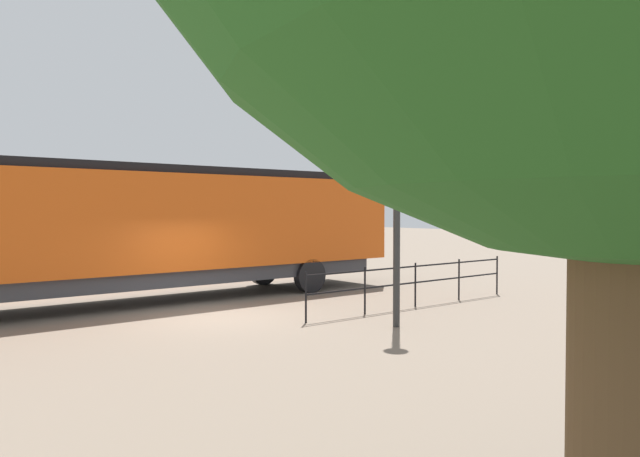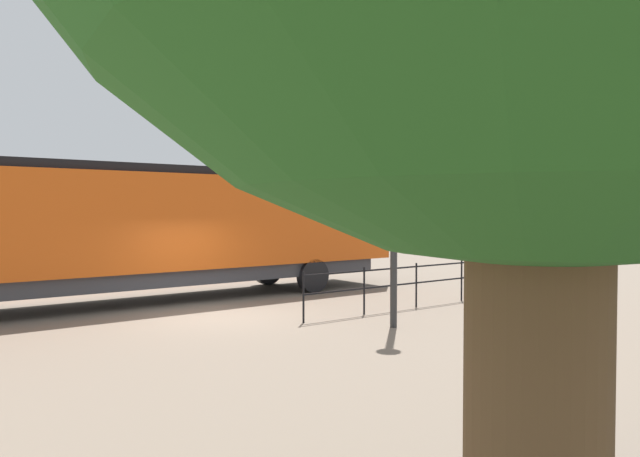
{
  "view_description": "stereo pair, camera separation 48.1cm",
  "coord_description": "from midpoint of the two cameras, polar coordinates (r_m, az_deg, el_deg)",
  "views": [
    {
      "loc": [
        13.39,
        -7.6,
        2.7
      ],
      "look_at": [
        0.75,
        2.77,
        2.2
      ],
      "focal_mm": 34.05,
      "sensor_mm": 36.0,
      "label": 1
    },
    {
      "loc": [
        13.69,
        -7.22,
        2.7
      ],
      "look_at": [
        0.75,
        2.77,
        2.2
      ],
      "focal_mm": 34.05,
      "sensor_mm": 36.0,
      "label": 2
    }
  ],
  "objects": [
    {
      "name": "ground_plane",
      "position": [
        15.67,
        -8.93,
        -8.19
      ],
      "size": [
        120.0,
        120.0,
        0.0
      ],
      "primitive_type": "plane",
      "color": "#756656"
    },
    {
      "name": "locomotive",
      "position": [
        18.27,
        -15.89,
        0.24
      ],
      "size": [
        3.04,
        18.29,
        3.96
      ],
      "color": "#D15114",
      "rests_on": "ground_plane"
    },
    {
      "name": "lamp_post",
      "position": [
        14.06,
        7.96,
        6.57
      ],
      "size": [
        0.48,
        0.48,
        5.64
      ],
      "color": "#2D2D2D",
      "rests_on": "ground_plane"
    },
    {
      "name": "platform_fence",
      "position": [
        17.12,
        9.84,
        -4.67
      ],
      "size": [
        0.05,
        7.81,
        1.23
      ],
      "color": "black",
      "rests_on": "ground_plane"
    }
  ]
}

